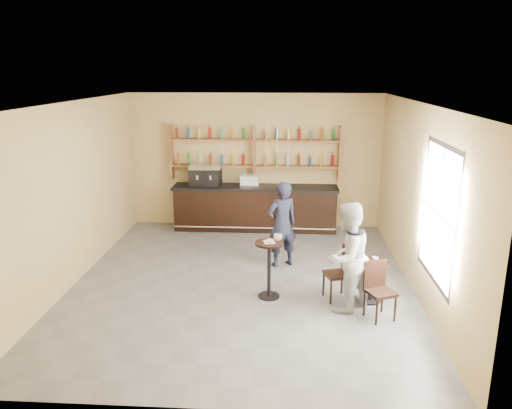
# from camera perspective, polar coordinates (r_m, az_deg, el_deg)

# --- Properties ---
(floor) EXTENTS (7.00, 7.00, 0.00)m
(floor) POSITION_cam_1_polar(r_m,az_deg,el_deg) (9.15, -1.59, -8.88)
(floor) COLOR slate
(floor) RESTS_ON ground
(ceiling) EXTENTS (7.00, 7.00, 0.00)m
(ceiling) POSITION_cam_1_polar(r_m,az_deg,el_deg) (8.37, -1.75, 11.54)
(ceiling) COLOR white
(ceiling) RESTS_ON wall_back
(wall_back) EXTENTS (7.00, 0.00, 7.00)m
(wall_back) POSITION_cam_1_polar(r_m,az_deg,el_deg) (12.03, -0.14, 5.01)
(wall_back) COLOR tan
(wall_back) RESTS_ON floor
(wall_front) EXTENTS (7.00, 0.00, 7.00)m
(wall_front) POSITION_cam_1_polar(r_m,az_deg,el_deg) (5.33, -5.13, -8.52)
(wall_front) COLOR tan
(wall_front) RESTS_ON floor
(wall_left) EXTENTS (0.00, 7.00, 7.00)m
(wall_left) POSITION_cam_1_polar(r_m,az_deg,el_deg) (9.38, -20.24, 1.10)
(wall_left) COLOR tan
(wall_left) RESTS_ON floor
(wall_right) EXTENTS (0.00, 7.00, 7.00)m
(wall_right) POSITION_cam_1_polar(r_m,az_deg,el_deg) (8.87, 18.02, 0.52)
(wall_right) COLOR tan
(wall_right) RESTS_ON floor
(window_pane) EXTENTS (0.00, 2.00, 2.00)m
(window_pane) POSITION_cam_1_polar(r_m,az_deg,el_deg) (7.73, 20.15, -1.02)
(window_pane) COLOR white
(window_pane) RESTS_ON wall_right
(window_frame) EXTENTS (0.04, 1.70, 2.10)m
(window_frame) POSITION_cam_1_polar(r_m,az_deg,el_deg) (7.73, 20.11, -1.02)
(window_frame) COLOR black
(window_frame) RESTS_ON wall_right
(shelf_unit) EXTENTS (4.00, 0.26, 1.40)m
(shelf_unit) POSITION_cam_1_polar(r_m,az_deg,el_deg) (11.87, -0.18, 5.90)
(shelf_unit) COLOR brown
(shelf_unit) RESTS_ON wall_back
(liquor_bottles) EXTENTS (3.68, 0.10, 1.00)m
(liquor_bottles) POSITION_cam_1_polar(r_m,az_deg,el_deg) (11.84, -0.18, 6.71)
(liquor_bottles) COLOR #8C5919
(liquor_bottles) RESTS_ON shelf_unit
(bar_counter) EXTENTS (3.90, 0.76, 1.06)m
(bar_counter) POSITION_cam_1_polar(r_m,az_deg,el_deg) (11.93, -0.08, -0.37)
(bar_counter) COLOR black
(bar_counter) RESTS_ON floor
(espresso_machine) EXTENTS (0.75, 0.51, 0.51)m
(espresso_machine) POSITION_cam_1_polar(r_m,az_deg,el_deg) (11.88, -5.79, 3.38)
(espresso_machine) COLOR black
(espresso_machine) RESTS_ON bar_counter
(pastry_case) EXTENTS (0.48, 0.40, 0.27)m
(pastry_case) POSITION_cam_1_polar(r_m,az_deg,el_deg) (11.78, -0.73, 2.75)
(pastry_case) COLOR silver
(pastry_case) RESTS_ON bar_counter
(pedestal_table) EXTENTS (0.54, 0.54, 0.98)m
(pedestal_table) POSITION_cam_1_polar(r_m,az_deg,el_deg) (8.42, 1.50, -7.47)
(pedestal_table) COLOR black
(pedestal_table) RESTS_ON floor
(napkin) EXTENTS (0.21, 0.21, 0.00)m
(napkin) POSITION_cam_1_polar(r_m,az_deg,el_deg) (8.24, 1.52, -4.32)
(napkin) COLOR white
(napkin) RESTS_ON pedestal_table
(donut) EXTENTS (0.16, 0.16, 0.05)m
(donut) POSITION_cam_1_polar(r_m,az_deg,el_deg) (8.22, 1.59, -4.18)
(donut) COLOR #BA7C44
(donut) RESTS_ON napkin
(cup_pedestal) EXTENTS (0.17, 0.17, 0.11)m
(cup_pedestal) POSITION_cam_1_polar(r_m,az_deg,el_deg) (8.31, 2.52, -3.77)
(cup_pedestal) COLOR white
(cup_pedestal) RESTS_ON pedestal_table
(man_main) EXTENTS (0.73, 0.64, 1.69)m
(man_main) POSITION_cam_1_polar(r_m,az_deg,el_deg) (9.63, 2.98, -2.28)
(man_main) COLOR black
(man_main) RESTS_ON floor
(cafe_table) EXTENTS (0.60, 0.60, 0.69)m
(cafe_table) POSITION_cam_1_polar(r_m,az_deg,el_deg) (8.54, 12.96, -8.60)
(cafe_table) COLOR black
(cafe_table) RESTS_ON floor
(cup_cafe) EXTENTS (0.13, 0.13, 0.09)m
(cup_cafe) POSITION_cam_1_polar(r_m,az_deg,el_deg) (8.40, 13.46, -6.16)
(cup_cafe) COLOR white
(cup_cafe) RESTS_ON cafe_table
(chair_west) EXTENTS (0.49, 0.49, 0.90)m
(chair_west) POSITION_cam_1_polar(r_m,az_deg,el_deg) (8.47, 9.25, -7.82)
(chair_west) COLOR black
(chair_west) RESTS_ON floor
(chair_south) EXTENTS (0.52, 0.52, 0.90)m
(chair_south) POSITION_cam_1_polar(r_m,az_deg,el_deg) (7.97, 14.04, -9.64)
(chair_south) COLOR black
(chair_south) RESTS_ON floor
(patron_second) EXTENTS (1.08, 1.09, 1.78)m
(patron_second) POSITION_cam_1_polar(r_m,az_deg,el_deg) (7.98, 10.33, -5.95)
(patron_second) COLOR #AFADB3
(patron_second) RESTS_ON floor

